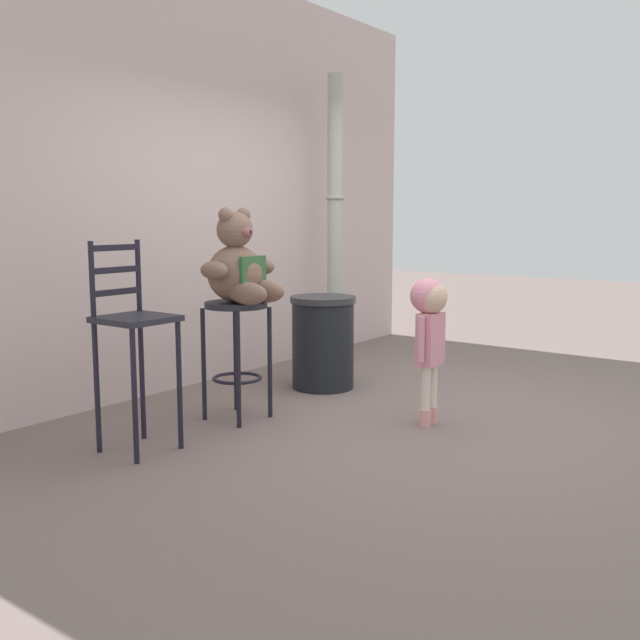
{
  "coord_description": "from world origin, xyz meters",
  "views": [
    {
      "loc": [
        -4.4,
        -2.37,
        1.4
      ],
      "look_at": [
        -0.44,
        0.54,
        0.7
      ],
      "focal_mm": 40.88,
      "sensor_mm": 36.0,
      "label": 1
    }
  ],
  "objects_px": {
    "bar_stool_with_teddy": "(236,335)",
    "trash_bin": "(323,342)",
    "bar_chair_empty": "(133,332)",
    "teddy_bear": "(239,268)",
    "lamppost": "(335,251)",
    "child_walking": "(429,319)"
  },
  "relations": [
    {
      "from": "trash_bin",
      "to": "lamppost",
      "type": "relative_size",
      "value": 0.28
    },
    {
      "from": "trash_bin",
      "to": "teddy_bear",
      "type": "bearing_deg",
      "value": -175.07
    },
    {
      "from": "child_walking",
      "to": "bar_chair_empty",
      "type": "relative_size",
      "value": 0.79
    },
    {
      "from": "child_walking",
      "to": "lamppost",
      "type": "xyz_separation_m",
      "value": [
        1.43,
        1.78,
        0.34
      ]
    },
    {
      "from": "teddy_bear",
      "to": "lamppost",
      "type": "xyz_separation_m",
      "value": [
        2.09,
        0.67,
        0.01
      ]
    },
    {
      "from": "bar_stool_with_teddy",
      "to": "bar_chair_empty",
      "type": "height_order",
      "value": "bar_chair_empty"
    },
    {
      "from": "bar_stool_with_teddy",
      "to": "trash_bin",
      "type": "distance_m",
      "value": 1.12
    },
    {
      "from": "teddy_bear",
      "to": "child_walking",
      "type": "distance_m",
      "value": 1.33
    },
    {
      "from": "bar_stool_with_teddy",
      "to": "lamppost",
      "type": "height_order",
      "value": "lamppost"
    },
    {
      "from": "bar_stool_with_teddy",
      "to": "bar_chair_empty",
      "type": "xyz_separation_m",
      "value": [
        -0.86,
        0.02,
        0.13
      ]
    },
    {
      "from": "child_walking",
      "to": "teddy_bear",
      "type": "bearing_deg",
      "value": -155.56
    },
    {
      "from": "teddy_bear",
      "to": "trash_bin",
      "type": "relative_size",
      "value": 0.84
    },
    {
      "from": "teddy_bear",
      "to": "trash_bin",
      "type": "height_order",
      "value": "teddy_bear"
    },
    {
      "from": "bar_stool_with_teddy",
      "to": "trash_bin",
      "type": "bearing_deg",
      "value": 3.35
    },
    {
      "from": "teddy_bear",
      "to": "child_walking",
      "type": "bearing_deg",
      "value": -59.44
    },
    {
      "from": "bar_stool_with_teddy",
      "to": "child_walking",
      "type": "bearing_deg",
      "value": -60.12
    },
    {
      "from": "bar_chair_empty",
      "to": "bar_stool_with_teddy",
      "type": "bearing_deg",
      "value": -1.61
    },
    {
      "from": "teddy_bear",
      "to": "lamppost",
      "type": "bearing_deg",
      "value": 17.88
    },
    {
      "from": "lamppost",
      "to": "child_walking",
      "type": "bearing_deg",
      "value": -128.87
    },
    {
      "from": "teddy_bear",
      "to": "bar_stool_with_teddy",
      "type": "bearing_deg",
      "value": 90.0
    },
    {
      "from": "child_walking",
      "to": "trash_bin",
      "type": "relative_size",
      "value": 1.31
    },
    {
      "from": "teddy_bear",
      "to": "lamppost",
      "type": "height_order",
      "value": "lamppost"
    }
  ]
}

